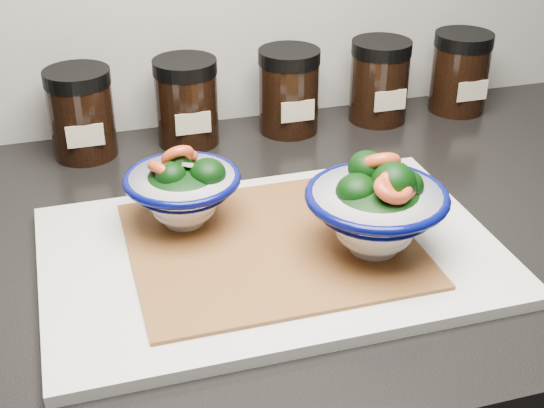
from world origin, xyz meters
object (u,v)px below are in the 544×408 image
object	(u,v)px
bowl_right	(377,209)
cutting_board	(272,254)
spice_jar_a	(81,113)
bowl_left	(183,190)
spice_jar_e	(460,72)
spice_jar_c	(289,91)
spice_jar_d	(379,81)
spice_jar_b	(187,102)

from	to	relation	value
bowl_right	cutting_board	bearing A→B (deg)	161.46
bowl_right	spice_jar_a	distance (m)	0.42
bowl_left	spice_jar_e	size ratio (longest dim) A/B	1.07
spice_jar_a	spice_jar_e	size ratio (longest dim) A/B	1.00
spice_jar_a	bowl_left	bearing A→B (deg)	-69.50
spice_jar_c	spice_jar_e	distance (m)	0.25
spice_jar_e	spice_jar_a	bearing A→B (deg)	180.00
spice_jar_a	spice_jar_e	bearing A→B (deg)	0.00
spice_jar_d	spice_jar_a	bearing A→B (deg)	180.00
cutting_board	spice_jar_a	distance (m)	0.34
bowl_left	spice_jar_d	size ratio (longest dim) A/B	1.07
spice_jar_c	spice_jar_d	xyz separation A→B (m)	(0.13, 0.00, 0.00)
bowl_left	spice_jar_d	bearing A→B (deg)	35.67
spice_jar_a	spice_jar_b	xyz separation A→B (m)	(0.13, 0.00, 0.00)
cutting_board	spice_jar_c	distance (m)	0.32
cutting_board	spice_jar_c	size ratio (longest dim) A/B	3.98
spice_jar_b	spice_jar_e	world-z (taller)	same
bowl_left	bowl_right	xyz separation A→B (m)	(0.17, -0.10, 0.01)
spice_jar_b	spice_jar_d	world-z (taller)	same
cutting_board	bowl_left	size ratio (longest dim) A/B	3.73
spice_jar_b	spice_jar_d	bearing A→B (deg)	0.00
spice_jar_b	bowl_right	bearing A→B (deg)	-69.76
spice_jar_c	cutting_board	bearing A→B (deg)	-110.66
bowl_left	spice_jar_d	distance (m)	0.39
cutting_board	spice_jar_a	size ratio (longest dim) A/B	3.98
spice_jar_a	spice_jar_d	world-z (taller)	same
spice_jar_d	spice_jar_e	world-z (taller)	same
spice_jar_b	spice_jar_c	xyz separation A→B (m)	(0.14, 0.00, 0.00)
cutting_board	spice_jar_e	size ratio (longest dim) A/B	3.98
cutting_board	spice_jar_d	xyz separation A→B (m)	(0.24, 0.30, 0.05)
bowl_right	spice_jar_e	size ratio (longest dim) A/B	1.23
bowl_right	spice_jar_d	size ratio (longest dim) A/B	1.23
spice_jar_c	spice_jar_e	xyz separation A→B (m)	(0.25, 0.00, 0.00)
spice_jar_a	spice_jar_c	world-z (taller)	same
spice_jar_c	spice_jar_e	world-z (taller)	same
bowl_left	spice_jar_b	xyz separation A→B (m)	(0.05, 0.23, 0.00)
spice_jar_a	spice_jar_d	size ratio (longest dim) A/B	1.00
spice_jar_b	spice_jar_e	size ratio (longest dim) A/B	1.00
cutting_board	spice_jar_c	xyz separation A→B (m)	(0.11, 0.30, 0.05)
bowl_right	spice_jar_a	bearing A→B (deg)	127.64
cutting_board	bowl_right	size ratio (longest dim) A/B	3.24
bowl_left	spice_jar_d	xyz separation A→B (m)	(0.32, 0.23, 0.00)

